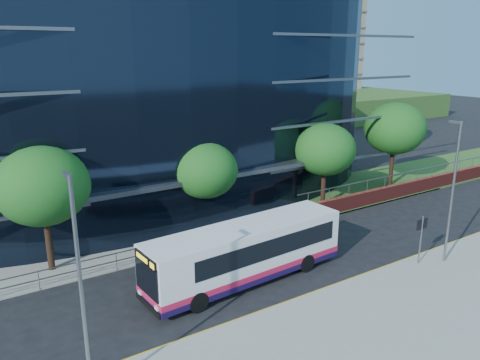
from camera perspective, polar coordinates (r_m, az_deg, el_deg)
ground at (r=26.44m, az=12.05°, el=-11.21°), size 200.00×200.00×0.00m
pavement_near at (r=23.63m, az=20.90°, el=-15.20°), size 80.00×8.00×0.15m
kerb at (r=25.79m, az=13.65°, el=-11.83°), size 80.00×0.25×0.16m
yellow_line_outer at (r=25.95m, az=13.32°, el=-11.82°), size 80.00×0.08×0.01m
yellow_line_inner at (r=26.04m, az=13.08°, el=-11.70°), size 80.00×0.08×0.01m
far_forecourt at (r=31.79m, az=-10.21°, el=-6.29°), size 50.00×8.00×0.10m
grass_verge at (r=50.74m, az=22.71°, el=1.03°), size 36.00×8.00×0.12m
glass_office at (r=39.66m, az=-13.72°, el=9.71°), size 44.00×23.10×16.00m
retaining_wall at (r=45.39m, az=23.69°, el=0.02°), size 34.00×0.40×2.11m
guard_railings at (r=27.38m, az=-10.86°, el=-8.27°), size 24.00×0.05×1.10m
apartment_block at (r=88.47m, az=0.79°, el=15.17°), size 60.00×42.00×30.00m
street_sign at (r=27.88m, az=21.25°, el=-5.70°), size 0.85×0.09×2.80m
tree_far_a at (r=26.64m, az=-22.96°, el=-0.70°), size 4.95×4.95×6.98m
tree_far_b at (r=30.43m, az=-4.27°, el=1.17°), size 4.29×4.29×6.05m
tree_far_c at (r=35.73m, az=10.34°, el=3.66°), size 4.62×4.62×6.51m
tree_far_d at (r=42.83m, az=18.35°, el=5.97°), size 5.28×5.28×7.44m
tree_dist_e at (r=70.14m, az=3.17°, el=9.66°), size 4.62×4.62×6.51m
tree_dist_f at (r=82.01m, az=11.55°, el=10.00°), size 4.29×4.29×6.05m
streetlight_west at (r=16.30m, az=-18.87°, el=-12.04°), size 0.15×0.77×8.00m
streetlight_east at (r=28.08m, az=24.48°, el=-0.97°), size 0.15×0.77×8.00m
city_bus at (r=24.67m, az=0.93°, el=-8.70°), size 11.41×3.28×3.05m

